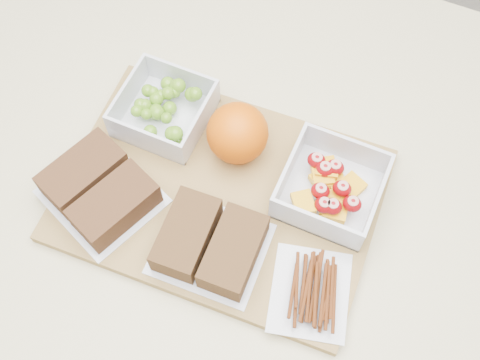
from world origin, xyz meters
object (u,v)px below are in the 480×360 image
(sandwich_bag_left, at_px, (99,190))
(sandwich_bag_center, at_px, (210,243))
(fruit_container, at_px, (330,188))
(orange, at_px, (237,133))
(cutting_board, at_px, (221,195))
(pretzel_bag, at_px, (311,290))
(grape_container, at_px, (165,109))

(sandwich_bag_left, distance_m, sandwich_bag_center, 0.17)
(fruit_container, relative_size, orange, 1.49)
(orange, bearing_deg, sandwich_bag_left, -134.15)
(orange, xyz_separation_m, sandwich_bag_left, (-0.14, -0.14, -0.02))
(orange, height_order, sandwich_bag_center, orange)
(cutting_board, height_order, sandwich_bag_left, sandwich_bag_left)
(cutting_board, xyz_separation_m, pretzel_bag, (0.16, -0.08, 0.02))
(orange, bearing_deg, grape_container, 176.60)
(grape_container, distance_m, orange, 0.12)
(fruit_container, xyz_separation_m, pretzel_bag, (0.03, -0.14, -0.01))
(cutting_board, bearing_deg, sandwich_bag_left, -156.92)
(fruit_container, xyz_separation_m, orange, (-0.14, 0.02, 0.02))
(sandwich_bag_left, xyz_separation_m, sandwich_bag_center, (0.17, -0.01, -0.00))
(fruit_container, relative_size, sandwich_bag_center, 0.87)
(cutting_board, bearing_deg, orange, 92.34)
(grape_container, height_order, sandwich_bag_center, grape_container)
(grape_container, bearing_deg, sandwich_bag_left, -98.48)
(cutting_board, distance_m, orange, 0.09)
(sandwich_bag_center, bearing_deg, pretzel_bag, -1.03)
(sandwich_bag_left, bearing_deg, sandwich_bag_center, -3.22)
(orange, height_order, sandwich_bag_left, orange)
(grape_container, bearing_deg, orange, -3.40)
(orange, bearing_deg, fruit_container, -6.57)
(fruit_container, xyz_separation_m, sandwich_bag_center, (-0.11, -0.13, 0.00))
(cutting_board, xyz_separation_m, sandwich_bag_center, (0.02, -0.08, 0.03))
(sandwich_bag_left, height_order, pretzel_bag, sandwich_bag_left)
(fruit_container, relative_size, sandwich_bag_left, 0.70)
(orange, relative_size, pretzel_bag, 0.62)
(sandwich_bag_left, bearing_deg, fruit_container, 24.21)
(fruit_container, bearing_deg, orange, 173.43)
(cutting_board, distance_m, sandwich_bag_center, 0.09)
(orange, distance_m, sandwich_bag_center, 0.16)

